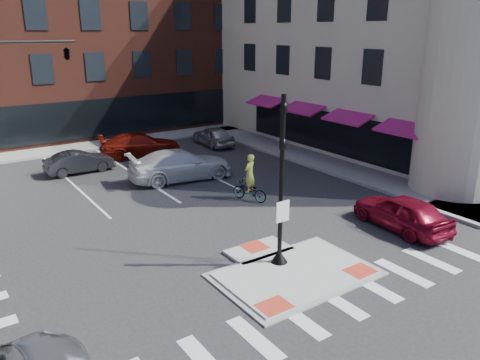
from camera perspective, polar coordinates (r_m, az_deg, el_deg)
ground at (r=16.87m, az=5.64°, el=-10.77°), size 120.00×120.00×0.00m
refuge_island at (r=16.68m, az=6.23°, el=-10.96°), size 5.40×4.65×0.13m
sidewalk_e at (r=30.55m, az=9.19°, el=2.51°), size 3.00×24.00×0.15m
sidewalk_n at (r=36.44m, az=-13.29°, el=4.76°), size 26.00×3.00×0.15m
building_n at (r=45.03m, az=-18.94°, el=16.66°), size 24.40×18.40×15.50m
building_e at (r=38.61m, az=20.40°, el=16.82°), size 21.90×23.90×17.70m
building_far_right at (r=67.87m, az=-19.18°, el=15.23°), size 12.00×12.00×12.00m
signal_pole at (r=16.16m, az=5.00°, el=-2.88°), size 0.60×0.60×5.98m
mast_arm_signal at (r=29.92m, az=-23.06°, el=12.97°), size 6.10×2.24×8.00m
red_sedan at (r=20.84m, az=19.12°, el=-3.71°), size 2.09×4.51×1.50m
white_pickup at (r=26.35m, az=-7.23°, el=1.85°), size 6.08×3.12×1.69m
bg_car_dark at (r=29.03m, az=-18.99°, el=2.10°), size 3.92×1.37×1.29m
bg_car_silver at (r=34.05m, az=-3.28°, el=5.39°), size 1.89×4.20×1.40m
bg_car_red at (r=31.77m, az=-12.06°, el=4.22°), size 5.58×3.18×1.53m
cyclist at (r=22.91m, az=1.18°, el=-0.63°), size 1.32×1.99×2.34m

